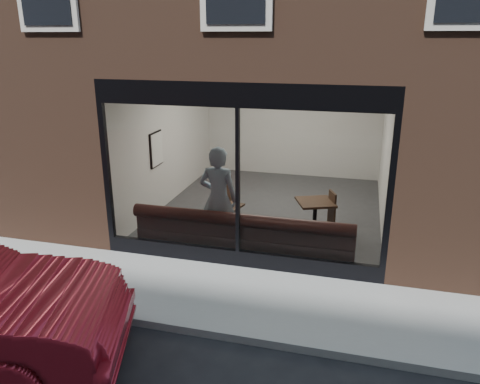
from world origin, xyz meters
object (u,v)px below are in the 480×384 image
(banquette, at_px, (243,245))
(person, at_px, (218,199))
(cafe_table_right, at_px, (315,202))
(cafe_chair_left, at_px, (220,205))
(cafe_table_left, at_px, (226,206))
(cafe_chair_right, at_px, (322,226))

(banquette, height_order, person, person)
(cafe_table_right, xyz_separation_m, cafe_chair_left, (-2.21, 0.65, -0.50))
(cafe_table_left, height_order, cafe_chair_right, cafe_table_left)
(cafe_table_right, relative_size, cafe_chair_left, 1.83)
(person, bearing_deg, cafe_table_left, -98.42)
(person, bearing_deg, cafe_chair_left, -72.41)
(cafe_table_left, distance_m, cafe_table_right, 1.80)
(banquette, bearing_deg, cafe_chair_left, 118.99)
(banquette, distance_m, person, 0.98)
(cafe_table_right, xyz_separation_m, cafe_chair_right, (0.15, 0.02, -0.50))
(banquette, distance_m, cafe_table_left, 0.90)
(cafe_table_right, height_order, cafe_chair_left, cafe_table_right)
(cafe_table_right, distance_m, cafe_chair_left, 2.35)
(banquette, height_order, cafe_chair_left, banquette)
(person, distance_m, cafe_chair_left, 1.89)
(cafe_table_left, height_order, cafe_table_right, cafe_table_right)
(cafe_table_left, distance_m, cafe_chair_left, 1.53)
(cafe_table_right, bearing_deg, cafe_chair_left, 163.69)
(banquette, distance_m, cafe_chair_left, 2.15)
(cafe_chair_right, bearing_deg, person, 5.97)
(banquette, height_order, cafe_table_right, cafe_table_right)
(cafe_chair_right, bearing_deg, cafe_table_left, -1.52)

